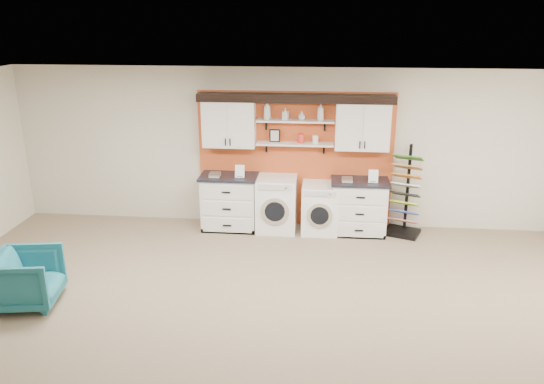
# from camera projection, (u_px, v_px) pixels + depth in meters

# --- Properties ---
(floor) EXTENTS (10.00, 10.00, 0.00)m
(floor) POSITION_uv_depth(u_px,v_px,m) (275.00, 355.00, 5.98)
(floor) COLOR #8E755F
(floor) RESTS_ON ground
(ceiling) EXTENTS (10.00, 10.00, 0.00)m
(ceiling) POSITION_uv_depth(u_px,v_px,m) (275.00, 108.00, 5.08)
(ceiling) COLOR white
(ceiling) RESTS_ON wall_back
(wall_back) EXTENTS (10.00, 0.00, 10.00)m
(wall_back) POSITION_uv_depth(u_px,v_px,m) (295.00, 148.00, 9.30)
(wall_back) COLOR beige
(wall_back) RESTS_ON floor
(accent_panel) EXTENTS (3.40, 0.07, 2.40)m
(accent_panel) POSITION_uv_depth(u_px,v_px,m) (295.00, 160.00, 9.33)
(accent_panel) COLOR #BC4920
(accent_panel) RESTS_ON wall_back
(upper_cabinet_left) EXTENTS (0.90, 0.35, 0.84)m
(upper_cabinet_left) POSITION_uv_depth(u_px,v_px,m) (229.00, 122.00, 9.05)
(upper_cabinet_left) COLOR white
(upper_cabinet_left) RESTS_ON wall_back
(upper_cabinet_right) EXTENTS (0.90, 0.35, 0.84)m
(upper_cabinet_right) POSITION_uv_depth(u_px,v_px,m) (363.00, 125.00, 8.85)
(upper_cabinet_right) COLOR white
(upper_cabinet_right) RESTS_ON wall_back
(shelf_lower) EXTENTS (1.32, 0.28, 0.03)m
(shelf_lower) POSITION_uv_depth(u_px,v_px,m) (295.00, 144.00, 9.07)
(shelf_lower) COLOR white
(shelf_lower) RESTS_ON wall_back
(shelf_upper) EXTENTS (1.32, 0.28, 0.03)m
(shelf_upper) POSITION_uv_depth(u_px,v_px,m) (295.00, 121.00, 8.94)
(shelf_upper) COLOR white
(shelf_upper) RESTS_ON wall_back
(crown_molding) EXTENTS (3.30, 0.41, 0.13)m
(crown_molding) POSITION_uv_depth(u_px,v_px,m) (296.00, 97.00, 8.83)
(crown_molding) COLOR black
(crown_molding) RESTS_ON wall_back
(picture_frame) EXTENTS (0.18, 0.02, 0.22)m
(picture_frame) POSITION_uv_depth(u_px,v_px,m) (275.00, 136.00, 9.11)
(picture_frame) COLOR black
(picture_frame) RESTS_ON shelf_lower
(canister_red) EXTENTS (0.11, 0.11, 0.16)m
(canister_red) POSITION_uv_depth(u_px,v_px,m) (301.00, 139.00, 9.03)
(canister_red) COLOR red
(canister_red) RESTS_ON shelf_lower
(canister_cream) EXTENTS (0.10, 0.10, 0.14)m
(canister_cream) POSITION_uv_depth(u_px,v_px,m) (315.00, 139.00, 9.01)
(canister_cream) COLOR silver
(canister_cream) RESTS_ON shelf_lower
(base_cabinet_left) EXTENTS (1.00, 0.66, 0.98)m
(base_cabinet_left) POSITION_uv_depth(u_px,v_px,m) (230.00, 202.00, 9.36)
(base_cabinet_left) COLOR white
(base_cabinet_left) RESTS_ON floor
(base_cabinet_right) EXTENTS (0.98, 0.66, 0.96)m
(base_cabinet_right) POSITION_uv_depth(u_px,v_px,m) (359.00, 207.00, 9.16)
(base_cabinet_right) COLOR white
(base_cabinet_right) RESTS_ON floor
(washer) EXTENTS (0.69, 0.71, 0.96)m
(washer) POSITION_uv_depth(u_px,v_px,m) (277.00, 204.00, 9.28)
(washer) COLOR white
(washer) RESTS_ON floor
(dryer) EXTENTS (0.62, 0.71, 0.87)m
(dryer) POSITION_uv_depth(u_px,v_px,m) (320.00, 208.00, 9.23)
(dryer) COLOR white
(dryer) RESTS_ON floor
(sample_rack) EXTENTS (0.70, 0.65, 1.57)m
(sample_rack) POSITION_uv_depth(u_px,v_px,m) (404.00, 206.00, 9.11)
(sample_rack) COLOR black
(sample_rack) RESTS_ON floor
(armchair) EXTENTS (0.92, 0.90, 0.73)m
(armchair) POSITION_uv_depth(u_px,v_px,m) (27.00, 279.00, 6.93)
(armchair) COLOR #1D6B7B
(armchair) RESTS_ON floor
(soap_bottle_a) EXTENTS (0.16, 0.16, 0.32)m
(soap_bottle_a) POSITION_uv_depth(u_px,v_px,m) (267.00, 110.00, 8.93)
(soap_bottle_a) COLOR silver
(soap_bottle_a) RESTS_ON shelf_upper
(soap_bottle_b) EXTENTS (0.11, 0.11, 0.20)m
(soap_bottle_b) POSITION_uv_depth(u_px,v_px,m) (285.00, 114.00, 8.92)
(soap_bottle_b) COLOR silver
(soap_bottle_b) RESTS_ON shelf_upper
(soap_bottle_c) EXTENTS (0.13, 0.13, 0.15)m
(soap_bottle_c) POSITION_uv_depth(u_px,v_px,m) (302.00, 116.00, 8.90)
(soap_bottle_c) COLOR silver
(soap_bottle_c) RESTS_ON shelf_upper
(soap_bottle_d) EXTENTS (0.12, 0.12, 0.30)m
(soap_bottle_d) POSITION_uv_depth(u_px,v_px,m) (321.00, 112.00, 8.85)
(soap_bottle_d) COLOR silver
(soap_bottle_d) RESTS_ON shelf_upper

